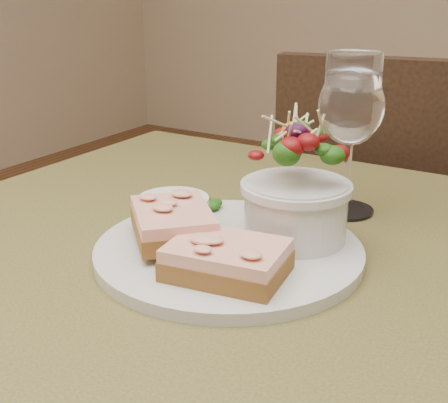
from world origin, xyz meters
The scene contains 9 objects.
cafe_table centered at (0.00, 0.00, 0.65)m, with size 0.80×0.80×0.75m.
chair_far centered at (0.01, 0.65, 0.29)m, with size 0.49×0.49×0.90m.
dinner_plate centered at (0.00, 0.00, 0.76)m, with size 0.27×0.27×0.01m, color silver.
sandwich_front centered at (0.03, -0.05, 0.78)m, with size 0.11×0.09×0.03m.
sandwich_back centered at (-0.05, -0.02, 0.78)m, with size 0.12×0.12×0.03m.
ramekin centered at (-0.08, 0.01, 0.78)m, with size 0.07×0.07×0.04m.
salad_bowl centered at (0.05, 0.06, 0.82)m, with size 0.10×0.10×0.13m.
garnish centered at (-0.08, 0.08, 0.77)m, with size 0.05×0.04×0.02m.
wine_glass centered at (0.05, 0.19, 0.87)m, with size 0.08×0.08×0.18m.
Camera 1 is at (0.29, -0.49, 1.02)m, focal length 50.00 mm.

